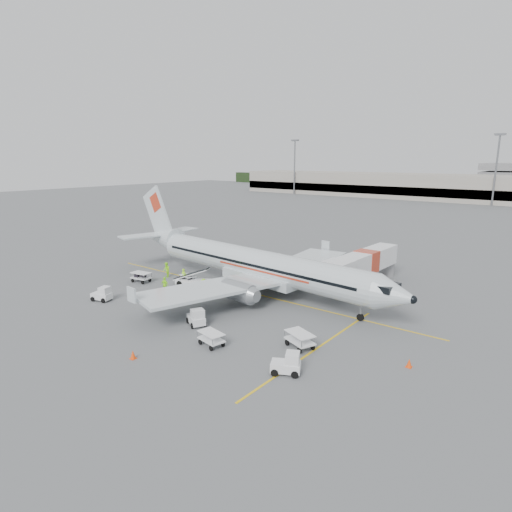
% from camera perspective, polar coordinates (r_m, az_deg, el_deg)
% --- Properties ---
extents(ground, '(360.00, 360.00, 0.00)m').
position_cam_1_polar(ground, '(48.89, -1.45, -4.76)').
color(ground, '#56595B').
extents(stripe_lead, '(44.00, 0.20, 0.01)m').
position_cam_1_polar(stripe_lead, '(48.89, -1.45, -4.75)').
color(stripe_lead, yellow).
rests_on(stripe_lead, ground).
extents(stripe_cross, '(0.20, 20.00, 0.01)m').
position_cam_1_polar(stripe_cross, '(35.30, 8.14, -12.09)').
color(stripe_cross, yellow).
rests_on(stripe_cross, ground).
extents(terminal_west, '(110.00, 22.00, 9.00)m').
position_cam_1_polar(terminal_west, '(180.27, 15.37, 9.19)').
color(terminal_west, gray).
rests_on(terminal_west, ground).
extents(treeline, '(300.00, 3.00, 6.00)m').
position_cam_1_polar(treeline, '(213.36, 30.24, 8.02)').
color(treeline, black).
rests_on(treeline, ground).
extents(mast_west, '(3.20, 1.20, 22.00)m').
position_cam_1_polar(mast_west, '(183.41, 5.16, 11.68)').
color(mast_west, slate).
rests_on(mast_west, ground).
extents(mast_center, '(3.20, 1.20, 22.00)m').
position_cam_1_polar(mast_center, '(155.96, 29.34, 9.90)').
color(mast_center, slate).
rests_on(mast_center, ground).
extents(aircraft, '(42.39, 34.71, 10.91)m').
position_cam_1_polar(aircraft, '(47.74, 0.07, 1.57)').
color(aircraft, silver).
rests_on(aircraft, ground).
extents(jet_bridge, '(3.73, 16.52, 4.31)m').
position_cam_1_polar(jet_bridge, '(51.82, 14.42, -1.67)').
color(jet_bridge, white).
rests_on(jet_bridge, ground).
extents(belt_loader, '(5.61, 3.80, 2.85)m').
position_cam_1_polar(belt_loader, '(51.27, -8.41, -2.40)').
color(belt_loader, white).
rests_on(belt_loader, ground).
extents(tug_fore, '(2.39, 2.00, 1.60)m').
position_cam_1_polar(tug_fore, '(31.04, 3.99, -14.02)').
color(tug_fore, white).
rests_on(tug_fore, ground).
extents(tug_mid, '(2.41, 2.03, 1.62)m').
position_cam_1_polar(tug_mid, '(39.58, -7.99, -7.98)').
color(tug_mid, white).
rests_on(tug_mid, ground).
extents(tug_aft, '(2.29, 1.70, 1.57)m').
position_cam_1_polar(tug_aft, '(48.52, -19.92, -4.72)').
color(tug_aft, white).
rests_on(tug_aft, ground).
extents(cart_loaded_a, '(2.35, 1.68, 1.11)m').
position_cam_1_polar(cart_loaded_a, '(52.15, -9.07, -3.15)').
color(cart_loaded_a, white).
rests_on(cart_loaded_a, ground).
extents(cart_loaded_b, '(2.54, 1.72, 1.23)m').
position_cam_1_polar(cart_loaded_b, '(54.21, -15.08, -2.75)').
color(cart_loaded_b, white).
rests_on(cart_loaded_b, ground).
extents(cart_empty_a, '(2.45, 1.74, 1.16)m').
position_cam_1_polar(cart_empty_a, '(35.37, -5.97, -10.94)').
color(cart_empty_a, white).
rests_on(cart_empty_a, ground).
extents(cart_empty_b, '(2.84, 2.29, 1.29)m').
position_cam_1_polar(cart_empty_b, '(34.99, 5.86, -11.10)').
color(cart_empty_b, white).
rests_on(cart_empty_b, ground).
extents(cone_nose, '(0.42, 0.42, 0.69)m').
position_cam_1_polar(cone_nose, '(33.86, 19.74, -13.26)').
color(cone_nose, '#FE450B').
rests_on(cone_nose, ground).
extents(cone_port, '(0.41, 0.41, 0.67)m').
position_cam_1_polar(cone_port, '(64.50, 5.96, -0.15)').
color(cone_port, '#FE450B').
rests_on(cone_port, ground).
extents(cone_stbd, '(0.43, 0.43, 0.71)m').
position_cam_1_polar(cone_stbd, '(34.46, -16.09, -12.50)').
color(cone_stbd, '#FE450B').
rests_on(cone_stbd, ground).
extents(crew_a, '(0.70, 0.53, 1.74)m').
position_cam_1_polar(crew_a, '(52.81, -9.63, -2.61)').
color(crew_a, '#91E11B').
rests_on(crew_a, ground).
extents(crew_b, '(1.17, 1.08, 1.93)m').
position_cam_1_polar(crew_b, '(55.59, -11.85, -1.82)').
color(crew_b, '#91E11B').
rests_on(crew_b, ground).
extents(crew_c, '(0.62, 1.04, 1.59)m').
position_cam_1_polar(crew_c, '(48.72, -7.00, -3.94)').
color(crew_c, '#91E11B').
rests_on(crew_c, ground).
extents(crew_d, '(1.09, 0.50, 1.83)m').
position_cam_1_polar(crew_d, '(49.28, -12.05, -3.79)').
color(crew_d, '#91E11B').
rests_on(crew_d, ground).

